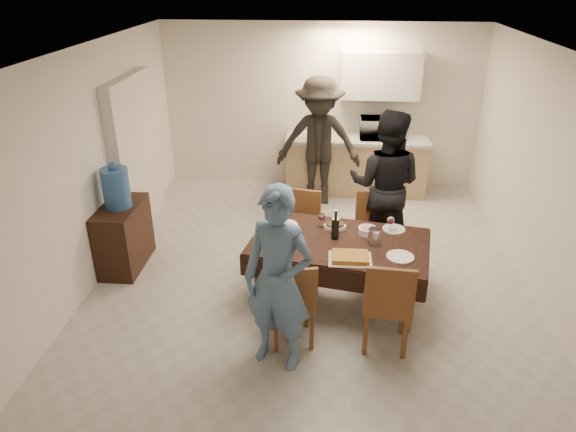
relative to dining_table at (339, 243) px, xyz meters
The scene contains 33 objects.
floor 0.83m from the dining_table, 130.80° to the left, with size 5.00×6.00×0.02m, color #AFAFAA.
ceiling 1.97m from the dining_table, 130.80° to the left, with size 5.00×6.00×0.02m, color white.
wall_back 3.42m from the dining_table, 95.17° to the left, with size 5.00×0.02×2.60m, color silver.
wall_front 2.74m from the dining_table, 96.53° to the right, with size 5.00×0.02×2.60m, color silver.
wall_left 2.89m from the dining_table, behind, with size 0.02×6.00×2.60m, color silver.
wall_right 2.31m from the dining_table, ahead, with size 0.02×6.00×2.60m, color silver.
stub_partition 3.16m from the dining_table, 150.33° to the left, with size 0.15×1.40×2.10m, color beige.
kitchen_base_cabinet 3.06m from the dining_table, 84.41° to the left, with size 2.20×0.60×0.86m, color tan.
kitchen_worktop 3.05m from the dining_table, 84.41° to the left, with size 2.24×0.64×0.05m, color #BABAB4.
upper_cabinet 3.43m from the dining_table, 79.34° to the left, with size 1.20×0.34×0.70m, color silver.
dining_table is the anchor object (origin of this frame).
chair_near_left 0.96m from the dining_table, 118.23° to the right, with size 0.49×0.50×0.50m.
chair_near_right 0.96m from the dining_table, 61.91° to the right, with size 0.48×0.48×0.53m.
chair_far_left 0.82m from the dining_table, 124.08° to the left, with size 0.47×0.47×0.48m.
chair_far_right 0.81m from the dining_table, 55.86° to the left, with size 0.49×0.50×0.49m.
console 2.64m from the dining_table, 169.30° to the left, with size 0.43×0.86×0.80m, color black.
water_jug 2.65m from the dining_table, 169.30° to the left, with size 0.31×0.31×0.47m, color #3469B4.
wine_bottle 0.21m from the dining_table, 135.00° to the left, with size 0.08×0.08×0.33m, color black, non-canonical shape.
water_pitcher 0.37m from the dining_table, ahead, with size 0.12×0.12×0.18m, color white.
savoury_tart 0.40m from the dining_table, 75.26° to the right, with size 0.43×0.32×0.05m, color #B18034.
salad_bowl 0.36m from the dining_table, 30.96° to the left, with size 0.19×0.19×0.08m, color white.
mushroom_dish 0.29m from the dining_table, 100.12° to the left, with size 0.22×0.22×0.04m, color white.
wine_glass_a 0.62m from the dining_table, 155.56° to the right, with size 0.09×0.09×0.21m, color white, non-canonical shape.
wine_glass_b 0.62m from the dining_table, 24.44° to the left, with size 0.08×0.08×0.19m, color white, non-canonical shape.
wine_glass_c 0.38m from the dining_table, 123.69° to the left, with size 0.08×0.08×0.18m, color white, non-canonical shape.
plate_near_left 0.67m from the dining_table, 153.43° to the right, with size 0.28×0.28×0.02m, color white.
plate_near_right 0.67m from the dining_table, 26.57° to the right, with size 0.28×0.28×0.02m, color white.
plate_far_left 0.67m from the dining_table, 153.43° to the left, with size 0.28×0.28×0.02m, color white.
plate_far_right 0.67m from the dining_table, 26.57° to the left, with size 0.25×0.25×0.01m, color white.
microwave 3.12m from the dining_table, 78.37° to the left, with size 0.58×0.39×0.32m, color silver.
person_near 1.20m from the dining_table, 117.65° to the right, with size 0.64×0.42×1.75m, color #52749C.
person_far 1.21m from the dining_table, 62.35° to the left, with size 0.91×0.71×1.87m, color black.
person_kitchen 2.61m from the dining_table, 96.53° to the left, with size 1.25×0.72×1.94m, color black.
Camera 1 is at (0.14, -5.14, 3.35)m, focal length 32.00 mm.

